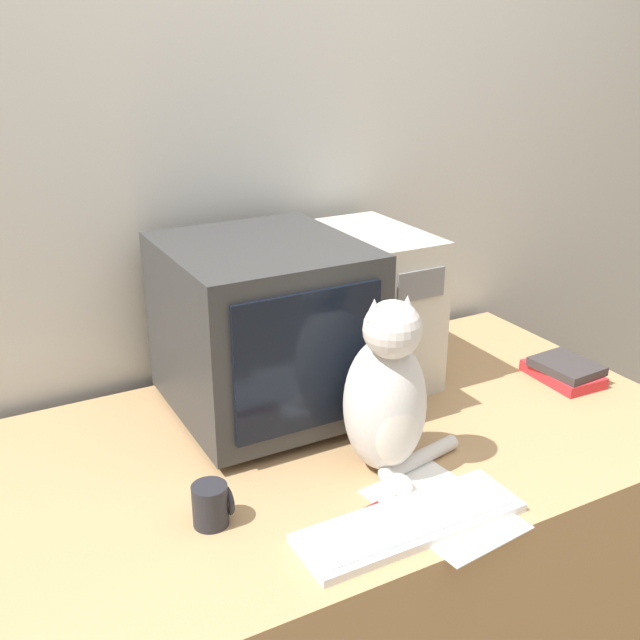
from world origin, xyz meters
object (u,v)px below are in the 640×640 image
at_px(cat, 387,397).
at_px(mug, 212,505).
at_px(computer_tower, 377,304).
at_px(pen, 354,515).
at_px(book_stack, 564,371).
at_px(crt_monitor, 264,328).
at_px(keyboard, 410,522).

distance_m(cat, mug, 0.43).
height_order(computer_tower, pen, computer_tower).
height_order(book_stack, mug, mug).
distance_m(crt_monitor, cat, 0.39).
height_order(keyboard, pen, keyboard).
bearing_deg(crt_monitor, computer_tower, 8.96).
relative_size(book_stack, mug, 2.40).
height_order(computer_tower, keyboard, computer_tower).
xyz_separation_m(computer_tower, keyboard, (-0.32, -0.63, -0.20)).
xyz_separation_m(crt_monitor, cat, (0.12, -0.37, -0.05)).
height_order(cat, pen, cat).
relative_size(crt_monitor, mug, 5.57).
bearing_deg(cat, mug, -167.57).
distance_m(keyboard, book_stack, 0.82).
distance_m(computer_tower, book_stack, 0.55).
relative_size(computer_tower, pen, 3.14).
distance_m(computer_tower, keyboard, 0.73).
bearing_deg(pen, keyboard, -43.63).
bearing_deg(computer_tower, crt_monitor, -171.04).
bearing_deg(keyboard, pen, 136.37).
relative_size(keyboard, pen, 3.55).
height_order(keyboard, mug, mug).
xyz_separation_m(keyboard, book_stack, (0.75, 0.34, 0.02)).
height_order(crt_monitor, pen, crt_monitor).
bearing_deg(pen, cat, 38.02).
bearing_deg(keyboard, cat, 70.61).
bearing_deg(book_stack, crt_monitor, 163.73).
relative_size(book_stack, pen, 1.59).
bearing_deg(mug, computer_tower, 33.36).
bearing_deg(computer_tower, mug, -146.64).
bearing_deg(mug, crt_monitor, 52.40).
bearing_deg(keyboard, book_stack, 24.09).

